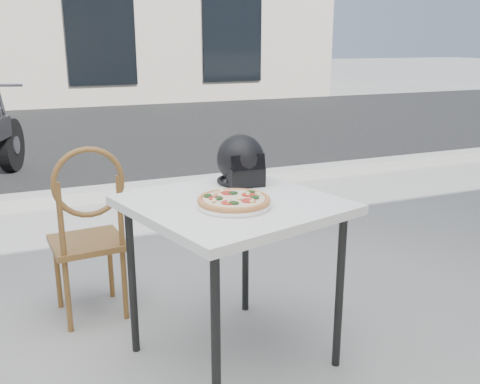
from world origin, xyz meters
name	(u,v)px	position (x,y,z in m)	size (l,w,h in m)	color
ground	(118,378)	(0.00, 0.00, 0.00)	(80.00, 80.00, 0.00)	#9B9993
street_asphalt	(39,137)	(0.00, 7.00, 0.00)	(30.00, 8.00, 0.00)	black
curb	(61,198)	(0.00, 3.00, 0.06)	(30.00, 0.25, 0.12)	#A2A198
cafe_table_main	(233,216)	(0.56, -0.05, 0.74)	(1.05, 1.05, 0.81)	white
plate	(234,205)	(0.52, -0.15, 0.82)	(0.38, 0.38, 0.02)	white
pizza	(234,200)	(0.52, -0.15, 0.85)	(0.33, 0.33, 0.04)	#C68348
helmet	(241,162)	(0.71, 0.22, 0.92)	(0.25, 0.26, 0.25)	black
cafe_chair_main	(89,225)	(-0.01, 0.61, 0.56)	(0.41, 0.41, 1.00)	brown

